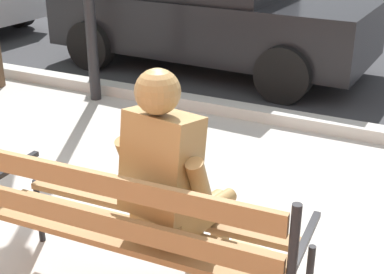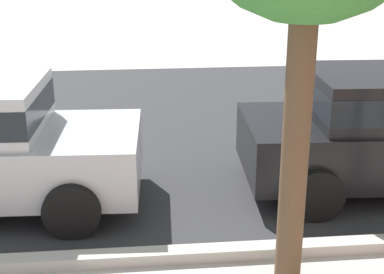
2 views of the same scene
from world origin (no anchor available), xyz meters
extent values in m
cylinder|color=brown|center=(-3.33, 2.50, 1.38)|extent=(0.25, 0.25, 2.77)
cylinder|color=black|center=(-5.41, 5.21, 0.32)|extent=(0.65, 0.25, 0.64)
cylinder|color=black|center=(-5.49, 3.51, 0.32)|extent=(0.65, 0.25, 0.64)
cylinder|color=black|center=(-2.62, 5.32, 0.32)|extent=(0.65, 0.25, 0.64)
cylinder|color=black|center=(-2.70, 3.63, 0.32)|extent=(0.65, 0.25, 0.64)
camera|label=1|loc=(1.65, -2.10, 2.08)|focal=51.36mm
camera|label=2|loc=(-4.73, -2.10, 3.11)|focal=52.28mm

